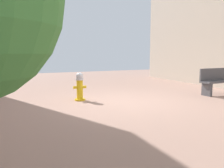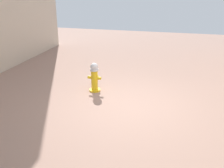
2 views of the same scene
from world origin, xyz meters
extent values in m
plane|color=#9E7A6B|center=(0.00, 0.00, 0.00)|extent=(23.40, 23.40, 0.00)
cylinder|color=gold|center=(1.17, -0.77, 0.03)|extent=(0.34, 0.34, 0.05)
cylinder|color=gold|center=(1.17, -0.77, 0.35)|extent=(0.20, 0.20, 0.60)
cylinder|color=silver|center=(1.17, -0.77, 0.68)|extent=(0.25, 0.25, 0.06)
sphere|color=silver|center=(1.17, -0.77, 0.78)|extent=(0.23, 0.23, 0.23)
cylinder|color=gold|center=(1.32, -0.77, 0.42)|extent=(0.13, 0.09, 0.09)
cylinder|color=gold|center=(1.03, -0.76, 0.42)|extent=(0.13, 0.09, 0.09)
cylinder|color=gold|center=(1.17, -0.93, 0.38)|extent=(0.12, 0.14, 0.12)
camera|label=1|loc=(3.28, 6.45, 1.51)|focal=38.08mm
camera|label=2|loc=(-1.18, 6.08, 3.06)|focal=40.86mm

